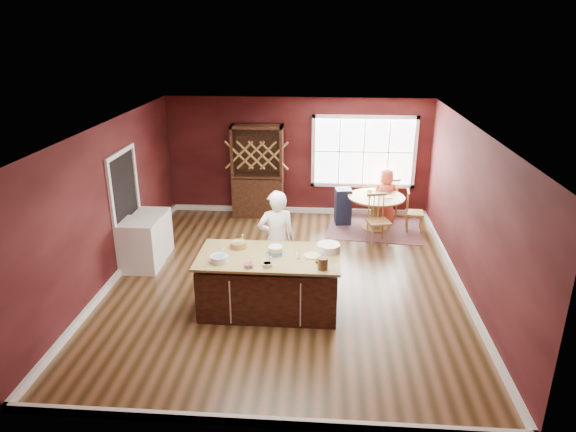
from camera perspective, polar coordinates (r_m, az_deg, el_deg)
The scene contains 28 objects.
room_shell at distance 8.50m, azimuth -0.27°, elevation 0.89°, with size 7.00×7.00×7.00m.
window at distance 11.80m, azimuth 8.41°, elevation 7.07°, with size 2.36×0.10×1.66m, color white, non-canonical shape.
doorway at distance 9.84m, azimuth -17.50°, elevation 0.68°, with size 0.08×1.26×2.13m, color white, non-canonical shape.
kitchen_island at distance 8.02m, azimuth -2.11°, elevation -7.53°, with size 2.16×1.13×0.92m.
dining_table at distance 11.21m, azimuth 9.73°, elevation 1.13°, with size 1.21×1.21×0.75m.
baker at distance 8.50m, azimuth -1.29°, elevation -2.67°, with size 0.63×0.41×1.72m, color white.
layer_cake at distance 7.82m, azimuth -1.40°, elevation -3.83°, with size 0.31×0.31×0.12m, color white, non-canonical shape.
bowl_blue at distance 7.64m, azimuth -7.68°, elevation -4.74°, with size 0.26×0.26×0.10m, color white.
bowl_yellow at distance 8.09m, azimuth -5.56°, elevation -3.19°, with size 0.26×0.26×0.10m, color #92603E.
bowl_pink at distance 7.45m, azimuth -4.40°, elevation -5.50°, with size 0.15×0.15×0.06m, color white.
bowl_olive at distance 7.45m, azimuth -2.31°, elevation -5.43°, with size 0.15×0.15×0.06m, color beige.
drinking_glass at distance 7.67m, azimuth 1.14°, elevation -4.31°, with size 0.07×0.07×0.14m, color silver.
dinner_plate at distance 7.78m, azimuth 2.71°, elevation -4.42°, with size 0.26×0.26×0.02m, color beige.
white_tub at distance 7.93m, azimuth 4.52°, elevation -3.54°, with size 0.36×0.36×0.12m, color silver.
stoneware_crock at distance 7.36m, azimuth 3.88°, elevation -5.29°, with size 0.15×0.15×0.18m, color brown.
toy_figurine at distance 7.55m, azimuth 3.25°, elevation -4.97°, with size 0.05×0.05×0.08m, color #FFA906, non-canonical shape.
rug at distance 11.40m, azimuth 9.57°, elevation -1.38°, with size 1.99×1.54×0.01m, color brown.
chair_east at distance 11.30m, azimuth 13.90°, elevation 0.53°, with size 0.38×0.37×0.91m, color brown, non-canonical shape.
chair_south at distance 10.50m, azimuth 10.02°, elevation -0.39°, with size 0.43×0.41×1.02m, color #9B6729, non-canonical shape.
chair_north at distance 12.03m, azimuth 11.04°, elevation 2.11°, with size 0.40×0.39×0.96m, color brown, non-canonical shape.
seated_woman at distance 11.61m, azimuth 10.77°, elevation 2.22°, with size 0.61×0.40×1.25m, color #CA5038.
high_chair at distance 11.47m, azimuth 6.13°, elevation 1.17°, with size 0.34×0.34×0.85m, color black, non-canonical shape.
toddler at distance 11.41m, azimuth 5.91°, elevation 3.12°, with size 0.18×0.14×0.26m, color #8CA5BF, non-canonical shape.
table_plate at distance 11.11m, azimuth 11.02°, elevation 2.07°, with size 0.20×0.20×0.02m, color beige.
table_cup at distance 11.23m, azimuth 9.05°, elevation 2.60°, with size 0.11×0.11×0.09m, color silver.
hutch at distance 11.73m, azimuth -3.37°, elevation 4.96°, with size 1.16×0.48×2.12m, color #311C10.
washer at distance 9.64m, azimuth -15.99°, elevation -3.15°, with size 0.64×0.62×0.93m, color silver.
dryer at distance 10.21m, azimuth -14.79°, elevation -1.85°, with size 0.60×0.58×0.88m, color white.
Camera 1 is at (0.63, -7.98, 4.22)m, focal length 32.00 mm.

